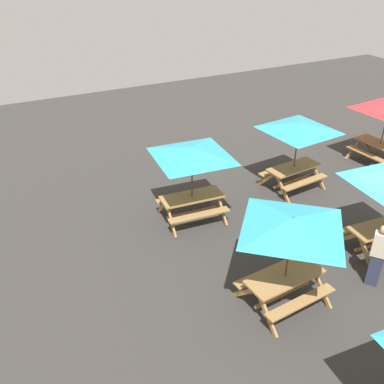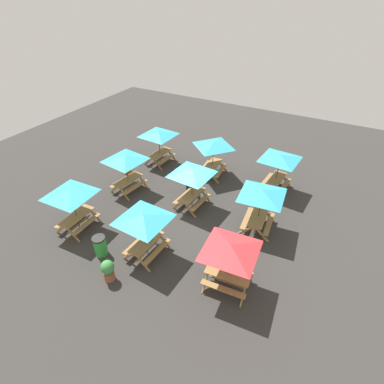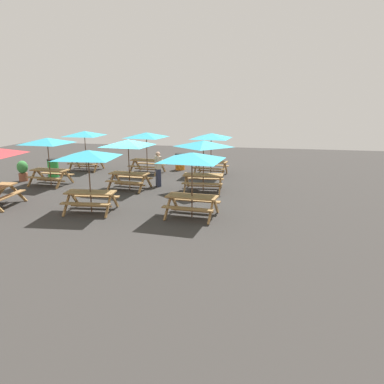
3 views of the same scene
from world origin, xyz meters
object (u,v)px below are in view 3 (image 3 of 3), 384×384
Objects in this scene: trash_bin_green at (53,168)px; person_standing at (158,168)px; potted_plant_0 at (23,170)px; picnic_table_8 at (203,147)px; picnic_table_7 at (146,138)px; picnic_table_2 at (192,161)px; picnic_table_1 at (128,147)px; picnic_table_4 at (48,144)px; trash_bin_orange at (180,162)px; picnic_table_3 at (85,136)px; picnic_table_6 at (88,159)px; picnic_table_0 at (211,139)px.

person_standing reaches higher than trash_bin_green.
picnic_table_8 is at bearing -1.34° from potted_plant_0.
picnic_table_2 is at bearing -53.58° from picnic_table_7.
picnic_table_1 and picnic_table_8 have the same top height.
picnic_table_4 is at bearing -118.92° from person_standing.
potted_plant_0 is at bearing -141.68° from picnic_table_7.
trash_bin_green is at bearing -150.80° from trash_bin_orange.
trash_bin_orange is (-2.31, 4.97, -1.49)m from picnic_table_8.
picnic_table_7 is at bearing 31.06° from potted_plant_0.
picnic_table_3 is at bearing -166.83° from trash_bin_orange.
picnic_table_6 is (-3.78, -0.18, 0.00)m from picnic_table_2.
picnic_table_4 is 1.00× the size of picnic_table_6.
picnic_table_0 is at bearing 21.18° from potted_plant_0.
trash_bin_green is 1.00× the size of trash_bin_orange.
picnic_table_7 reaches higher than trash_bin_orange.
picnic_table_0 is 8.52m from picnic_table_6.
picnic_table_0 is at bearing 89.40° from picnic_table_8.
picnic_table_8 is 1.40× the size of person_standing.
picnic_table_4 is (-7.83, 3.60, 0.00)m from picnic_table_2.
picnic_table_0 and picnic_table_7 have the same top height.
picnic_table_0 is at bearing 10.57° from picnic_table_7.
trash_bin_orange is at bearing 142.92° from person_standing.
person_standing is (7.16, 0.24, 0.32)m from potted_plant_0.
trash_bin_orange is at bearing 33.69° from potted_plant_0.
picnic_table_6 is at bearing -52.26° from person_standing.
picnic_table_3 is 2.88× the size of trash_bin_green.
picnic_table_3 reaches higher than potted_plant_0.
picnic_table_4 is at bearing -125.83° from picnic_table_7.
picnic_table_1 is at bearing 83.32° from picnic_table_6.
person_standing is (0.03, -4.50, 0.39)m from trash_bin_orange.
trash_bin_green is (-5.10, 1.89, -1.49)m from picnic_table_1.
picnic_table_2 is at bearing -7.13° from person_standing.
picnic_table_8 is at bearing 40.96° from person_standing.
picnic_table_1 is at bearing 141.04° from picnic_table_2.
picnic_table_1 is at bearing -45.66° from picnic_table_3.
picnic_table_0 is 4.03m from person_standing.
picnic_table_0 is 7.73m from picnic_table_2.
picnic_table_0 is 1.00× the size of picnic_table_3.
picnic_table_1 is 3.43m from picnic_table_8.
trash_bin_orange is at bearing 49.06° from picnic_table_7.
picnic_table_8 is at bearing 99.20° from picnic_table_2.
trash_bin_orange is at bearing 77.03° from picnic_table_6.
picnic_table_8 is (3.48, 4.12, 0.00)m from picnic_table_6.
person_standing is (1.60, -3.10, -1.10)m from picnic_table_7.
picnic_table_4 is at bearing 131.24° from picnic_table_6.
picnic_table_2 is (3.71, -3.55, 0.00)m from picnic_table_1.
trash_bin_green is (-4.63, -2.06, -1.49)m from picnic_table_7.
picnic_table_1 is 2.88× the size of trash_bin_green.
potted_plant_0 is at bearing -125.57° from person_standing.
picnic_table_4 is 2.71× the size of potted_plant_0.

